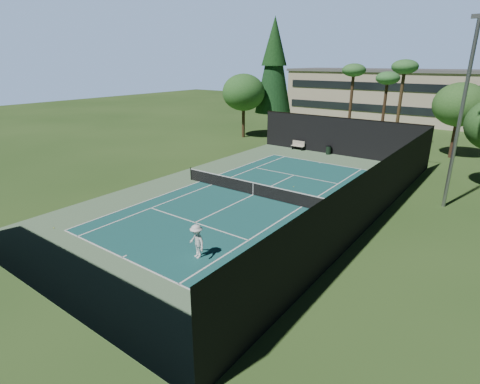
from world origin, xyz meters
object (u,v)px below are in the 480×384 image
object	(u,v)px
tennis_ball_c	(294,187)
park_bench	(298,145)
tennis_ball_a	(54,228)
player	(197,241)
trash_bin	(328,150)
tennis_net	(253,188)
tennis_ball_b	(232,177)
tennis_ball_d	(246,182)

from	to	relation	value
tennis_ball_c	park_bench	distance (m)	13.62
tennis_ball_a	park_bench	xyz separation A→B (m)	(1.72, 27.73, 0.51)
player	trash_bin	world-z (taller)	player
tennis_ball_a	park_bench	size ratio (longest dim) A/B	0.05
tennis_ball_c	trash_bin	distance (m)	12.41
player	park_bench	distance (m)	26.29
tennis_net	park_bench	size ratio (longest dim) A/B	8.60
trash_bin	tennis_ball_b	bearing A→B (deg)	-103.87
tennis_ball_b	park_bench	distance (m)	12.99
tennis_ball_a	tennis_ball_b	size ratio (longest dim) A/B	1.00
park_bench	tennis_ball_a	bearing A→B (deg)	-93.55
tennis_net	trash_bin	xyz separation A→B (m)	(-0.88, 15.63, -0.08)
park_bench	trash_bin	distance (m)	3.70
player	tennis_ball_d	size ratio (longest dim) A/B	27.87
tennis_net	park_bench	distance (m)	16.28
tennis_net	trash_bin	distance (m)	15.66
tennis_ball_d	tennis_ball_c	bearing A→B (deg)	17.60
tennis_ball_d	player	bearing A→B (deg)	-65.39
player	tennis_ball_b	bearing A→B (deg)	136.90
tennis_ball_b	tennis_ball_d	bearing A→B (deg)	-12.72
tennis_ball_b	tennis_ball_c	size ratio (longest dim) A/B	1.11
tennis_net	tennis_ball_a	xyz separation A→B (m)	(-6.29, -12.11, -0.52)
park_bench	trash_bin	size ratio (longest dim) A/B	1.59
tennis_ball_d	park_bench	world-z (taller)	park_bench
tennis_net	tennis_ball_b	size ratio (longest dim) A/B	166.51
player	park_bench	bearing A→B (deg)	123.33
park_bench	trash_bin	bearing A→B (deg)	0.16
player	tennis_ball_a	world-z (taller)	player
tennis_net	tennis_ball_a	size ratio (longest dim) A/B	166.96
tennis_ball_b	park_bench	world-z (taller)	park_bench
trash_bin	tennis_ball_a	bearing A→B (deg)	-101.05
tennis_ball_d	tennis_net	bearing A→B (deg)	-44.32
player	tennis_ball_c	world-z (taller)	player
tennis_ball_a	trash_bin	world-z (taller)	trash_bin
tennis_ball_b	trash_bin	world-z (taller)	trash_bin
tennis_ball_b	tennis_ball_d	xyz separation A→B (m)	(1.78, -0.40, -0.01)
player	tennis_ball_a	bearing A→B (deg)	-148.20
tennis_net	tennis_ball_d	size ratio (longest dim) A/B	197.43
tennis_net	tennis_ball_c	xyz separation A→B (m)	(1.56, 3.48, -0.52)
tennis_ball_a	park_bench	distance (m)	27.79
tennis_ball_a	trash_bin	bearing A→B (deg)	78.95
tennis_ball_d	trash_bin	world-z (taller)	trash_bin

